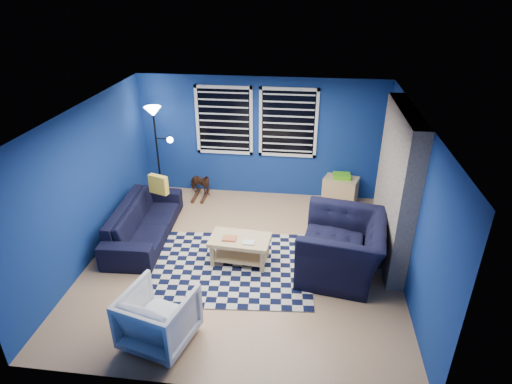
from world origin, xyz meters
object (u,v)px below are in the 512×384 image
Objects in this scene: armchair_bent at (159,317)px; rocking_horse at (200,184)px; armchair_big at (342,247)px; cabinet at (340,190)px; coffee_table at (240,245)px; tv at (388,145)px; sofa at (144,221)px; floor_lamp at (155,124)px.

armchair_bent is 1.47× the size of rocking_horse.
armchair_big reaches higher than cabinet.
coffee_table is (0.75, 1.80, -0.05)m from armchair_bent.
tv reaches higher than sofa.
coffee_table is at bearing -109.46° from cabinet.
sofa is at bearing 163.36° from coffee_table.
tv is at bearing -0.82° from cabinet.
cabinet is (1.72, 2.31, -0.05)m from coffee_table.
armchair_bent reaches higher than rocking_horse.
sofa is 3.95m from cabinet.
tv is 2.47m from armchair_big.
tv is 0.51× the size of floor_lamp.
floor_lamp reaches higher than tv.
floor_lamp reaches higher than cabinet.
armchair_big is at bearing -106.02° from rocking_horse.
floor_lamp reaches higher than sofa.
sofa is 1.55× the size of armchair_big.
armchair_big is at bearing -112.54° from tv.
armchair_big is 1.69× the size of armchair_bent.
floor_lamp is (-4.49, 0.05, 0.20)m from tv.
armchair_big reaches higher than armchair_bent.
armchair_bent is at bearing -158.26° from sofa.
tv is 1.37m from cabinet.
sofa is 1.89m from coffee_table.
armchair_big is 2.94m from armchair_bent.
armchair_big is 2.37m from cabinet.
armchair_big is 1.42× the size of coffee_table.
sofa is at bearing -160.54° from tv.
floor_lamp is (-0.80, -0.08, 1.29)m from rocking_horse.
rocking_horse is at bearing 5.75° from floor_lamp.
armchair_bent is 4.28m from floor_lamp.
sofa is 3.87× the size of rocking_horse.
sofa is 2.62× the size of armchair_bent.
coffee_table is (-1.61, 0.05, -0.13)m from armchair_big.
coffee_table is at bearing -109.35° from sofa.
armchair_bent reaches higher than sofa.
armchair_big is at bearing -102.56° from sofa.
cabinet is (3.53, 1.77, -0.04)m from sofa.
rocking_horse is 1.52m from floor_lamp.
rocking_horse is 2.93m from cabinet.
tv is 1.00× the size of coffee_table.
sofa reaches higher than coffee_table.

